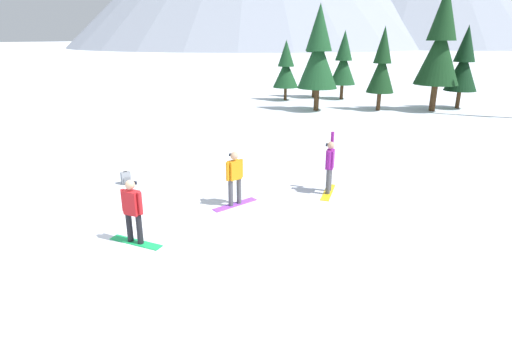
# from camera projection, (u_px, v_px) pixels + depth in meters

# --- Properties ---
(ground_plane) EXTENTS (800.00, 800.00, 0.00)m
(ground_plane) POSITION_uv_depth(u_px,v_px,m) (138.00, 232.00, 11.06)
(ground_plane) COLOR silver
(snowboarder_foreground) EXTENTS (1.49, 0.32, 1.71)m
(snowboarder_foreground) POSITION_uv_depth(u_px,v_px,m) (133.00, 210.00, 10.20)
(snowboarder_foreground) COLOR #19B259
(snowboarder_foreground) RESTS_ON ground_plane
(snowboarder_midground) EXTENTS (0.91, 1.54, 1.73)m
(snowboarder_midground) POSITION_uv_depth(u_px,v_px,m) (235.00, 177.00, 12.56)
(snowboarder_midground) COLOR #993FD8
(snowboarder_midground) RESTS_ON ground_plane
(snowboarder_background) EXTENTS (0.48, 1.62, 2.05)m
(snowboarder_background) POSITION_uv_depth(u_px,v_px,m) (330.00, 165.00, 13.56)
(snowboarder_background) COLOR yellow
(snowboarder_background) RESTS_ON ground_plane
(backpack_grey) EXTENTS (0.36, 0.38, 0.47)m
(backpack_grey) POSITION_uv_depth(u_px,v_px,m) (126.00, 178.00, 14.63)
(backpack_grey) COLOR gray
(backpack_grey) RESTS_ON ground_plane
(pine_tree_leaning) EXTENTS (2.24, 2.24, 5.86)m
(pine_tree_leaning) POSITION_uv_depth(u_px,v_px,m) (464.00, 64.00, 29.21)
(pine_tree_leaning) COLOR #472D19
(pine_tree_leaning) RESTS_ON ground_plane
(pine_tree_broad) EXTENTS (2.79, 2.79, 7.22)m
(pine_tree_broad) POSITION_uv_depth(u_px,v_px,m) (319.00, 54.00, 28.09)
(pine_tree_broad) COLOR #472D19
(pine_tree_broad) RESTS_ON ground_plane
(pine_tree_tall) EXTENTS (1.92, 1.92, 5.78)m
(pine_tree_tall) POSITION_uv_depth(u_px,v_px,m) (382.00, 65.00, 28.40)
(pine_tree_tall) COLOR #472D19
(pine_tree_tall) RESTS_ON ground_plane
(pine_tree_slender) EXTENTS (2.08, 2.08, 4.82)m
(pine_tree_slender) POSITION_uv_depth(u_px,v_px,m) (286.00, 68.00, 33.24)
(pine_tree_slender) COLOR #472D19
(pine_tree_slender) RESTS_ON ground_plane
(pine_tree_twin) EXTENTS (2.41, 2.41, 6.69)m
(pine_tree_twin) POSITION_uv_depth(u_px,v_px,m) (315.00, 54.00, 34.55)
(pine_tree_twin) COLOR #472D19
(pine_tree_twin) RESTS_ON ground_plane
(pine_tree_young) EXTENTS (2.15, 2.15, 5.58)m
(pine_tree_young) POSITION_uv_depth(u_px,v_px,m) (343.00, 62.00, 33.77)
(pine_tree_young) COLOR #472D19
(pine_tree_young) RESTS_ON ground_plane
(pine_tree_short) EXTENTS (2.97, 2.97, 8.42)m
(pine_tree_short) POSITION_uv_depth(u_px,v_px,m) (441.00, 44.00, 27.74)
(pine_tree_short) COLOR #472D19
(pine_tree_short) RESTS_ON ground_plane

